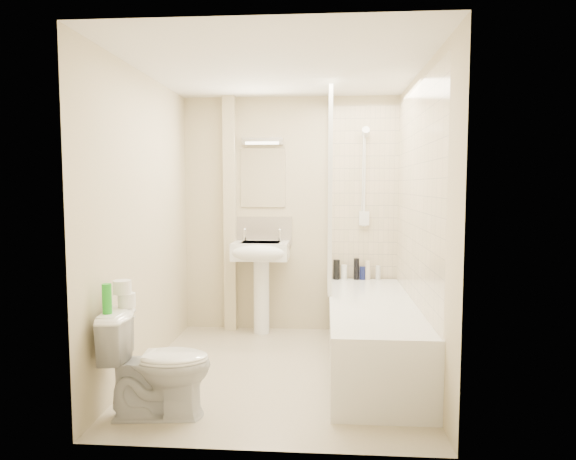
{
  "coord_description": "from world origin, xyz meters",
  "views": [
    {
      "loc": [
        0.37,
        -4.02,
        1.51
      ],
      "look_at": [
        0.05,
        0.2,
        1.13
      ],
      "focal_mm": 32.0,
      "sensor_mm": 36.0,
      "label": 1
    }
  ],
  "objects": [
    {
      "name": "bottle_black_a",
      "position": [
        0.47,
        1.16,
        0.65
      ],
      "size": [
        0.07,
        0.07,
        0.2
      ],
      "primitive_type": "cylinder",
      "color": "black",
      "rests_on": "bathtub"
    },
    {
      "name": "tile_back",
      "position": [
        0.75,
        1.24,
        1.42
      ],
      "size": [
        0.7,
        0.01,
        1.75
      ],
      "primitive_type": "cube",
      "color": "beige",
      "rests_on": "wall_back"
    },
    {
      "name": "tile_right",
      "position": [
        1.09,
        0.16,
        1.42
      ],
      "size": [
        0.01,
        2.1,
        1.75
      ],
      "primitive_type": "cube",
      "color": "beige",
      "rests_on": "wall_right"
    },
    {
      "name": "bottle_black_b",
      "position": [
        0.68,
        1.16,
        0.66
      ],
      "size": [
        0.05,
        0.05,
        0.22
      ],
      "primitive_type": "cylinder",
      "color": "black",
      "rests_on": "bathtub"
    },
    {
      "name": "bathtub",
      "position": [
        0.75,
        0.16,
        0.29
      ],
      "size": [
        0.7,
        2.1,
        0.55
      ],
      "color": "white",
      "rests_on": "ground"
    },
    {
      "name": "floor",
      "position": [
        0.0,
        0.0,
        0.0
      ],
      "size": [
        2.5,
        2.5,
        0.0
      ],
      "primitive_type": "plane",
      "color": "beige",
      "rests_on": "ground"
    },
    {
      "name": "strip_light",
      "position": [
        -0.29,
        1.22,
        1.95
      ],
      "size": [
        0.42,
        0.07,
        0.07
      ],
      "primitive_type": "cube",
      "color": "silver",
      "rests_on": "wall_back"
    },
    {
      "name": "pipe_boxing",
      "position": [
        -0.62,
        1.19,
        1.2
      ],
      "size": [
        0.12,
        0.12,
        2.4
      ],
      "primitive_type": "cube",
      "color": "beige",
      "rests_on": "ground"
    },
    {
      "name": "bottle_cream",
      "position": [
        0.79,
        1.16,
        0.65
      ],
      "size": [
        0.06,
        0.06,
        0.19
      ],
      "primitive_type": "cylinder",
      "color": "beige",
      "rests_on": "bathtub"
    },
    {
      "name": "wall_back",
      "position": [
        0.0,
        1.25,
        1.2
      ],
      "size": [
        2.2,
        0.02,
        2.4
      ],
      "primitive_type": "cube",
      "color": "beige",
      "rests_on": "ground"
    },
    {
      "name": "bottle_white_b",
      "position": [
        0.9,
        1.16,
        0.62
      ],
      "size": [
        0.05,
        0.05,
        0.14
      ],
      "primitive_type": "cylinder",
      "color": "silver",
      "rests_on": "bathtub"
    },
    {
      "name": "ceiling",
      "position": [
        0.0,
        0.0,
        2.4
      ],
      "size": [
        2.2,
        2.5,
        0.02
      ],
      "primitive_type": "cube",
      "color": "white",
      "rests_on": "wall_back"
    },
    {
      "name": "bottle_blue",
      "position": [
        0.74,
        1.16,
        0.62
      ],
      "size": [
        0.06,
        0.06,
        0.13
      ],
      "primitive_type": "cylinder",
      "color": "#12194F",
      "rests_on": "bathtub"
    },
    {
      "name": "shower_fixture",
      "position": [
        0.75,
        1.19,
        1.55
      ],
      "size": [
        0.1,
        0.16,
        0.99
      ],
      "color": "white",
      "rests_on": "wall_back"
    },
    {
      "name": "shower_screen",
      "position": [
        0.4,
        0.8,
        1.45
      ],
      "size": [
        0.04,
        0.92,
        1.8
      ],
      "color": "white",
      "rests_on": "bathtub"
    },
    {
      "name": "toilet",
      "position": [
        -0.72,
        -0.85,
        0.35
      ],
      "size": [
        0.52,
        0.76,
        0.7
      ],
      "primitive_type": "imported",
      "rotation": [
        0.0,
        0.0,
        1.67
      ],
      "color": "white",
      "rests_on": "ground"
    },
    {
      "name": "wall_left",
      "position": [
        -1.1,
        0.0,
        1.2
      ],
      "size": [
        0.02,
        2.5,
        2.4
      ],
      "primitive_type": "cube",
      "color": "beige",
      "rests_on": "ground"
    },
    {
      "name": "splashback",
      "position": [
        -0.29,
        1.24,
        1.03
      ],
      "size": [
        0.6,
        0.02,
        0.3
      ],
      "primitive_type": "cube",
      "color": "beige",
      "rests_on": "wall_back"
    },
    {
      "name": "wall_right",
      "position": [
        1.1,
        0.0,
        1.2
      ],
      "size": [
        0.02,
        2.5,
        2.4
      ],
      "primitive_type": "cube",
      "color": "beige",
      "rests_on": "ground"
    },
    {
      "name": "green_bottle",
      "position": [
        -1.01,
        -0.94,
        0.79
      ],
      "size": [
        0.06,
        0.06,
        0.19
      ],
      "primitive_type": "cylinder",
      "color": "green",
      "rests_on": "toilet"
    },
    {
      "name": "toilet_roll_upper",
      "position": [
        -0.98,
        -0.76,
        0.83
      ],
      "size": [
        0.12,
        0.12,
        0.09
      ],
      "primitive_type": "cylinder",
      "color": "white",
      "rests_on": "toilet_roll_lower"
    },
    {
      "name": "toilet_roll_lower",
      "position": [
        -0.96,
        -0.75,
        0.74
      ],
      "size": [
        0.12,
        0.12,
        0.09
      ],
      "primitive_type": "cylinder",
      "color": "white",
      "rests_on": "toilet"
    },
    {
      "name": "mirror",
      "position": [
        -0.29,
        1.24,
        1.58
      ],
      "size": [
        0.46,
        0.01,
        0.6
      ],
      "primitive_type": "cube",
      "color": "white",
      "rests_on": "wall_back"
    },
    {
      "name": "pedestal_sink",
      "position": [
        -0.29,
        1.01,
        0.75
      ],
      "size": [
        0.55,
        0.5,
        1.07
      ],
      "color": "white",
      "rests_on": "ground"
    },
    {
      "name": "bottle_white_a",
      "position": [
        0.55,
        1.16,
        0.62
      ],
      "size": [
        0.06,
        0.06,
        0.15
      ],
      "primitive_type": "cylinder",
      "color": "white",
      "rests_on": "bathtub"
    }
  ]
}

